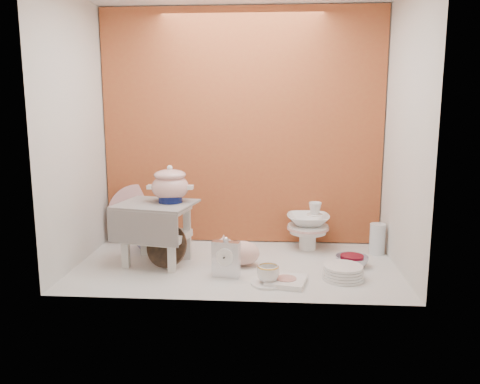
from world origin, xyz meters
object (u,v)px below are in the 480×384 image
Objects in this scene: plush_pig at (242,253)px; dinner_plate_stack at (343,272)px; gold_rim_teacup at (268,274)px; porcelain_tower at (308,226)px; step_stool at (157,233)px; crystal_bowl at (352,261)px; blue_white_vase at (150,232)px; soup_tureen at (170,183)px; mantel_clock at (226,257)px; floral_platter at (137,213)px.

dinner_plate_stack is (0.54, -0.17, -0.04)m from plush_pig.
gold_rim_teacup is 0.67m from porcelain_tower.
porcelain_tower reaches higher than dinner_plate_stack.
crystal_bowl is at bearing 12.88° from step_stool.
gold_rim_teacup reaches higher than crystal_bowl.
crystal_bowl is (1.21, -0.24, -0.08)m from blue_white_vase.
gold_rim_teacup is at bearing -38.65° from plush_pig.
soup_tureen is 0.45m from blue_white_vase.
mantel_clock is 1.17× the size of crystal_bowl.
soup_tureen is at bearing -160.61° from porcelain_tower.
step_stool is 0.94m from porcelain_tower.
crystal_bowl is at bearing 33.70° from gold_rim_teacup.
mantel_clock is 0.70× the size of porcelain_tower.
dinner_plate_stack is (1.03, -0.19, -0.14)m from step_stool.
step_stool is at bearing 164.53° from mantel_clock.
gold_rim_teacup is (0.75, -0.55, -0.05)m from blue_white_vase.
blue_white_vase is (0.13, -0.17, -0.08)m from floral_platter.
step_stool is 1.92× the size of mantel_clock.
dinner_plate_stack is at bearing -73.89° from porcelain_tower.
crystal_bowl is at bearing 69.59° from dinner_plate_stack.
step_stool is at bearing 155.55° from gold_rim_teacup.
porcelain_tower reaches higher than blue_white_vase.
blue_white_vase is at bearing 158.35° from dinner_plate_stack.
soup_tureen is 0.91m from porcelain_tower.
gold_rim_teacup is at bearing -12.82° from mantel_clock.
step_stool is 0.29m from blue_white_vase.
plush_pig is (0.07, 0.18, -0.03)m from mantel_clock.
soup_tureen is 0.77m from gold_rim_teacup.
floral_platter is 0.86m from plush_pig.
mantel_clock is (0.41, -0.20, -0.07)m from step_stool.
crystal_bowl is at bearing -1.23° from soup_tureen.
floral_platter reaches higher than blue_white_vase.
plush_pig is at bearing 118.77° from gold_rim_teacup.
step_stool is 0.50m from floral_platter.
dinner_plate_stack is (0.95, -0.23, -0.42)m from soup_tureen.
crystal_bowl is (0.62, 0.04, -0.05)m from plush_pig.
step_stool is 1.63× the size of soup_tureen.
crystal_bowl is at bearing -11.18° from blue_white_vase.
blue_white_vase is (-0.11, 0.26, -0.07)m from step_stool.
dinner_plate_stack is at bearing 4.73° from plush_pig.
mantel_clock is (0.34, -0.24, -0.35)m from soup_tureen.
blue_white_vase is 1.24m from crystal_bowl.
floral_platter is at bearing 130.10° from step_stool.
plush_pig is at bearing -8.11° from soup_tureen.
mantel_clock is (0.52, -0.46, -0.00)m from blue_white_vase.
plush_pig is at bearing -31.91° from floral_platter.
blue_white_vase is 0.66m from plush_pig.
plush_pig is (0.59, -0.28, -0.03)m from blue_white_vase.
porcelain_tower is at bearing 68.66° from gold_rim_teacup.
porcelain_tower is (1.11, -0.11, -0.04)m from floral_platter.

